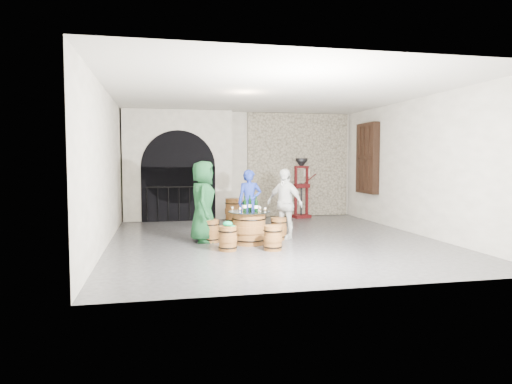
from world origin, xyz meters
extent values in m
plane|color=#313134|center=(0.00, 0.00, 0.00)|extent=(8.00, 8.00, 0.00)
plane|color=beige|center=(0.00, 4.00, 1.60)|extent=(8.00, 0.00, 8.00)
plane|color=beige|center=(0.00, -4.00, 1.60)|extent=(8.00, 0.00, 8.00)
plane|color=beige|center=(-3.50, 0.00, 1.60)|extent=(0.00, 8.00, 8.00)
plane|color=beige|center=(3.50, 0.00, 1.60)|extent=(0.00, 8.00, 8.00)
plane|color=beige|center=(0.00, 0.00, 3.20)|extent=(8.00, 8.00, 0.00)
cube|color=tan|center=(1.80, 3.94, 1.60)|extent=(3.20, 0.12, 3.18)
cube|color=beige|center=(-1.90, 3.75, 1.60)|extent=(3.10, 0.50, 3.18)
cube|color=black|center=(-1.90, 3.48, 0.78)|extent=(2.10, 0.03, 1.55)
cylinder|color=black|center=(-1.90, 3.48, 1.55)|extent=(2.10, 0.03, 2.10)
cylinder|color=black|center=(-1.90, 3.42, 0.98)|extent=(1.79, 0.04, 0.04)
cylinder|color=black|center=(-2.79, 3.42, 0.49)|extent=(0.02, 0.02, 0.98)
cylinder|color=black|center=(-2.50, 3.42, 0.49)|extent=(0.02, 0.02, 0.98)
cylinder|color=black|center=(-2.20, 3.42, 0.49)|extent=(0.02, 0.02, 0.98)
cylinder|color=black|center=(-1.90, 3.42, 0.49)|extent=(0.02, 0.02, 0.98)
cylinder|color=black|center=(-1.60, 3.42, 0.49)|extent=(0.02, 0.02, 0.98)
cylinder|color=black|center=(-1.31, 3.42, 0.49)|extent=(0.02, 0.02, 0.98)
cylinder|color=black|center=(-1.01, 3.42, 0.49)|extent=(0.02, 0.02, 0.98)
cube|color=black|center=(3.39, 2.40, 1.80)|extent=(0.20, 1.10, 2.00)
cube|color=black|center=(3.34, 2.40, 1.80)|extent=(0.06, 0.88, 1.76)
cube|color=black|center=(3.37, 2.40, 1.80)|extent=(0.22, 0.92, 0.06)
cube|color=black|center=(3.37, 2.11, 1.80)|extent=(0.22, 0.06, 1.80)
cube|color=black|center=(3.37, 2.40, 1.80)|extent=(0.22, 0.06, 1.80)
cube|color=black|center=(3.37, 2.69, 1.80)|extent=(0.22, 0.06, 1.80)
cylinder|color=brown|center=(-0.62, -0.45, 0.32)|extent=(0.67, 0.67, 0.64)
cylinder|color=brown|center=(-0.62, -0.45, 0.32)|extent=(0.72, 0.72, 0.14)
torus|color=black|center=(-0.62, -0.45, 0.10)|extent=(0.72, 0.72, 0.02)
torus|color=black|center=(-0.62, -0.45, 0.54)|extent=(0.72, 0.72, 0.02)
cylinder|color=brown|center=(-0.62, -0.45, 0.65)|extent=(0.69, 0.69, 0.02)
cylinder|color=black|center=(-0.62, -0.45, 0.67)|extent=(0.87, 0.87, 0.01)
cylinder|color=brown|center=(-1.38, -0.10, 0.23)|extent=(0.34, 0.34, 0.46)
cylinder|color=brown|center=(-1.38, -0.10, 0.23)|extent=(0.36, 0.36, 0.10)
torus|color=black|center=(-1.38, -0.10, 0.07)|extent=(0.38, 0.38, 0.02)
torus|color=black|center=(-1.38, -0.10, 0.39)|extent=(0.38, 0.38, 0.02)
cylinder|color=brown|center=(-1.38, -0.10, 0.47)|extent=(0.35, 0.35, 0.02)
cylinder|color=brown|center=(-0.45, 0.37, 0.23)|extent=(0.34, 0.34, 0.46)
cylinder|color=brown|center=(-0.45, 0.37, 0.23)|extent=(0.36, 0.36, 0.10)
torus|color=black|center=(-0.45, 0.37, 0.07)|extent=(0.38, 0.38, 0.02)
torus|color=black|center=(-0.45, 0.37, 0.39)|extent=(0.38, 0.38, 0.02)
cylinder|color=brown|center=(-0.45, 0.37, 0.47)|extent=(0.35, 0.35, 0.02)
cylinder|color=brown|center=(0.12, -0.06, 0.23)|extent=(0.34, 0.34, 0.46)
cylinder|color=brown|center=(0.12, -0.06, 0.23)|extent=(0.36, 0.36, 0.10)
torus|color=black|center=(0.12, -0.06, 0.07)|extent=(0.38, 0.38, 0.02)
torus|color=black|center=(0.12, -0.06, 0.39)|extent=(0.38, 0.38, 0.02)
cylinder|color=brown|center=(0.12, -0.06, 0.47)|extent=(0.35, 0.35, 0.02)
cylinder|color=brown|center=(-0.30, -1.22, 0.23)|extent=(0.34, 0.34, 0.46)
cylinder|color=brown|center=(-0.30, -1.22, 0.23)|extent=(0.36, 0.36, 0.10)
torus|color=black|center=(-0.30, -1.22, 0.07)|extent=(0.38, 0.38, 0.02)
torus|color=black|center=(-0.30, -1.22, 0.39)|extent=(0.38, 0.38, 0.02)
cylinder|color=brown|center=(-0.30, -1.22, 0.47)|extent=(0.35, 0.35, 0.02)
cylinder|color=brown|center=(-1.16, -1.08, 0.23)|extent=(0.34, 0.34, 0.46)
cylinder|color=brown|center=(-1.16, -1.08, 0.23)|extent=(0.36, 0.36, 0.10)
torus|color=black|center=(-1.16, -1.08, 0.07)|extent=(0.38, 0.38, 0.02)
torus|color=black|center=(-1.16, -1.08, 0.39)|extent=(0.38, 0.38, 0.02)
cylinder|color=brown|center=(-1.16, -1.08, 0.47)|extent=(0.35, 0.35, 0.02)
ellipsoid|color=#0C8B52|center=(-1.16, -1.08, 0.52)|extent=(0.19, 0.19, 0.10)
cylinder|color=#0C8B52|center=(-1.08, -1.11, 0.48)|extent=(0.12, 0.12, 0.01)
imported|color=#103B1C|center=(-1.53, -0.03, 0.87)|extent=(0.67, 0.92, 1.73)
imported|color=#1B2E97|center=(-0.38, 0.72, 0.76)|extent=(0.60, 0.43, 1.53)
imported|color=silver|center=(0.27, 0.02, 0.78)|extent=(0.88, 0.95, 1.56)
cylinder|color=black|center=(-0.70, -0.39, 0.79)|extent=(0.07, 0.07, 0.22)
cylinder|color=white|center=(-0.70, -0.39, 0.78)|extent=(0.08, 0.08, 0.06)
cone|color=black|center=(-0.70, -0.39, 0.92)|extent=(0.07, 0.07, 0.05)
cylinder|color=black|center=(-0.70, -0.39, 0.97)|extent=(0.03, 0.03, 0.07)
cylinder|color=black|center=(-0.49, -0.53, 0.79)|extent=(0.07, 0.07, 0.22)
cylinder|color=white|center=(-0.49, -0.53, 0.78)|extent=(0.08, 0.08, 0.06)
cone|color=black|center=(-0.49, -0.53, 0.92)|extent=(0.07, 0.07, 0.05)
cylinder|color=black|center=(-0.49, -0.53, 0.97)|extent=(0.03, 0.03, 0.07)
cylinder|color=black|center=(-0.57, -0.27, 0.79)|extent=(0.07, 0.07, 0.22)
cylinder|color=white|center=(-0.57, -0.27, 0.78)|extent=(0.08, 0.08, 0.06)
cone|color=black|center=(-0.57, -0.27, 0.92)|extent=(0.07, 0.07, 0.05)
cylinder|color=black|center=(-0.57, -0.27, 0.97)|extent=(0.03, 0.03, 0.07)
cylinder|color=brown|center=(-0.42, 2.73, 0.33)|extent=(0.47, 0.47, 0.67)
cylinder|color=brown|center=(-0.42, 2.73, 0.33)|extent=(0.51, 0.51, 0.15)
torus|color=black|center=(-0.42, 2.73, 0.11)|extent=(0.52, 0.52, 0.02)
torus|color=black|center=(-0.42, 2.73, 0.56)|extent=(0.52, 0.52, 0.02)
cylinder|color=brown|center=(-0.42, 2.73, 0.68)|extent=(0.48, 0.48, 0.02)
cube|color=#480C0D|center=(1.77, 3.48, 0.05)|extent=(0.56, 0.49, 0.10)
cube|color=#480C0D|center=(1.77, 3.48, 0.97)|extent=(0.49, 0.36, 0.11)
cube|color=#480C0D|center=(1.77, 3.48, 1.54)|extent=(0.46, 0.20, 0.07)
cylinder|color=black|center=(1.77, 3.48, 0.57)|extent=(0.05, 0.05, 0.95)
cylinder|color=black|center=(1.77, 3.48, 1.76)|extent=(0.36, 0.36, 0.09)
cone|color=black|center=(1.77, 3.48, 1.64)|extent=(0.36, 0.36, 0.19)
cube|color=#480C0D|center=(1.58, 3.45, 0.81)|extent=(0.08, 0.08, 1.52)
cube|color=#480C0D|center=(1.96, 3.52, 0.81)|extent=(0.08, 0.08, 1.52)
cylinder|color=#480C0D|center=(2.06, 3.50, 1.19)|extent=(0.41, 0.11, 0.30)
cube|color=silver|center=(2.05, 3.86, 1.35)|extent=(0.18, 0.10, 0.22)
camera|label=1|loc=(-2.44, -9.71, 1.75)|focal=32.00mm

